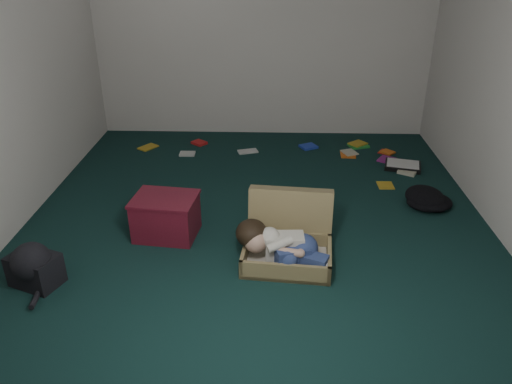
{
  "coord_description": "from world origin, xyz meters",
  "views": [
    {
      "loc": [
        0.12,
        -3.79,
        2.18
      ],
      "look_at": [
        0.0,
        -0.15,
        0.35
      ],
      "focal_mm": 35.0,
      "sensor_mm": 36.0,
      "label": 1
    }
  ],
  "objects": [
    {
      "name": "book_scatter",
      "position": [
        0.48,
        1.49,
        0.01
      ],
      "size": [
        3.08,
        1.32,
        0.02
      ],
      "color": "gold",
      "rests_on": "floor"
    },
    {
      "name": "wall_back",
      "position": [
        0.0,
        2.25,
        1.3
      ],
      "size": [
        4.5,
        0.0,
        4.5
      ],
      "primitive_type": "plane",
      "rotation": [
        1.57,
        0.0,
        0.0
      ],
      "color": "white",
      "rests_on": "ground"
    },
    {
      "name": "paper_tray",
      "position": [
        1.54,
        1.18,
        0.03
      ],
      "size": [
        0.43,
        0.36,
        0.05
      ],
      "rotation": [
        0.0,
        0.0,
        -0.24
      ],
      "color": "black",
      "rests_on": "floor"
    },
    {
      "name": "suitcase",
      "position": [
        0.26,
        -0.53,
        0.14
      ],
      "size": [
        0.72,
        0.7,
        0.48
      ],
      "rotation": [
        0.0,
        0.0,
        -0.1
      ],
      "color": "olive",
      "rests_on": "floor"
    },
    {
      "name": "backpack",
      "position": [
        -1.53,
        -0.96,
        0.13
      ],
      "size": [
        0.52,
        0.47,
        0.25
      ],
      "primitive_type": null,
      "rotation": [
        0.0,
        0.0,
        -0.38
      ],
      "color": "black",
      "rests_on": "floor"
    },
    {
      "name": "maroon_bin",
      "position": [
        -0.73,
        -0.27,
        0.17
      ],
      "size": [
        0.55,
        0.46,
        0.35
      ],
      "rotation": [
        0.0,
        0.0,
        -0.12
      ],
      "color": "maroon",
      "rests_on": "floor"
    },
    {
      "name": "clothing_pile",
      "position": [
        1.65,
        0.37,
        0.07
      ],
      "size": [
        0.45,
        0.38,
        0.14
      ],
      "primitive_type": null,
      "rotation": [
        0.0,
        0.0,
        -0.03
      ],
      "color": "black",
      "rests_on": "floor"
    },
    {
      "name": "floor",
      "position": [
        0.0,
        0.0,
        0.0
      ],
      "size": [
        4.5,
        4.5,
        0.0
      ],
      "primitive_type": "plane",
      "color": "black",
      "rests_on": "ground"
    },
    {
      "name": "person",
      "position": [
        0.2,
        -0.69,
        0.19
      ],
      "size": [
        0.7,
        0.39,
        0.3
      ],
      "rotation": [
        0.0,
        0.0,
        -0.1
      ],
      "color": "silver",
      "rests_on": "suitcase"
    },
    {
      "name": "wall_front",
      "position": [
        0.0,
        -2.25,
        1.3
      ],
      "size": [
        4.5,
        0.0,
        4.5
      ],
      "primitive_type": "plane",
      "rotation": [
        -1.57,
        0.0,
        0.0
      ],
      "color": "white",
      "rests_on": "ground"
    }
  ]
}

